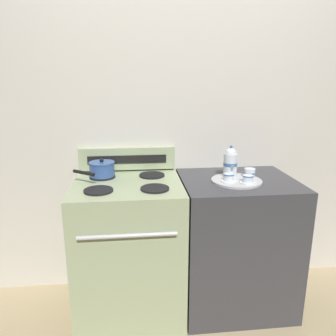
{
  "coord_description": "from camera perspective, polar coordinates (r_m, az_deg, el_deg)",
  "views": [
    {
      "loc": [
        -0.34,
        -2.02,
        1.56
      ],
      "look_at": [
        -0.11,
        0.05,
        1.0
      ],
      "focal_mm": 35.0,
      "sensor_mm": 36.0,
      "label": 1
    }
  ],
  "objects": [
    {
      "name": "creamer_jug",
      "position": [
        2.24,
        14.04,
        -0.85
      ],
      "size": [
        0.07,
        0.07,
        0.06
      ],
      "color": "silver",
      "rests_on": "serving_tray"
    },
    {
      "name": "serving_tray",
      "position": [
        2.17,
        11.83,
        -2.19
      ],
      "size": [
        0.33,
        0.33,
        0.01
      ],
      "color": "#B2B2B7",
      "rests_on": "side_counter"
    },
    {
      "name": "teacup_right",
      "position": [
        2.12,
        10.53,
        -1.66
      ],
      "size": [
        0.1,
        0.1,
        0.05
      ],
      "color": "silver",
      "rests_on": "serving_tray"
    },
    {
      "name": "wall_back",
      "position": [
        2.43,
        1.88,
        4.14
      ],
      "size": [
        6.0,
        0.05,
        2.2
      ],
      "color": "beige",
      "rests_on": "ground"
    },
    {
      "name": "teacup_left",
      "position": [
        2.12,
        13.74,
        -1.88
      ],
      "size": [
        0.1,
        0.1,
        0.05
      ],
      "color": "silver",
      "rests_on": "serving_tray"
    },
    {
      "name": "teapot",
      "position": [
        2.21,
        10.82,
        0.97
      ],
      "size": [
        0.09,
        0.15,
        0.21
      ],
      "color": "silver",
      "rests_on": "serving_tray"
    },
    {
      "name": "saucepan",
      "position": [
        2.25,
        -11.5,
        -0.16
      ],
      "size": [
        0.26,
        0.28,
        0.12
      ],
      "color": "#335193",
      "rests_on": "stove"
    },
    {
      "name": "control_panel",
      "position": [
        2.38,
        -7.11,
        1.65
      ],
      "size": [
        0.69,
        0.05,
        0.16
      ],
      "color": "#9EAD84",
      "rests_on": "stove"
    },
    {
      "name": "ground_plane",
      "position": [
        2.58,
        2.81,
        -22.27
      ],
      "size": [
        6.0,
        6.0,
        0.0
      ],
      "primitive_type": "plane",
      "color": "tan"
    },
    {
      "name": "stove",
      "position": [
        2.3,
        -6.75,
        -13.59
      ],
      "size": [
        0.7,
        0.67,
        0.93
      ],
      "color": "#9EAD84",
      "rests_on": "ground"
    },
    {
      "name": "side_counter",
      "position": [
        2.4,
        11.56,
        -12.53
      ],
      "size": [
        0.75,
        0.64,
        0.92
      ],
      "color": "#38383D",
      "rests_on": "ground"
    }
  ]
}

